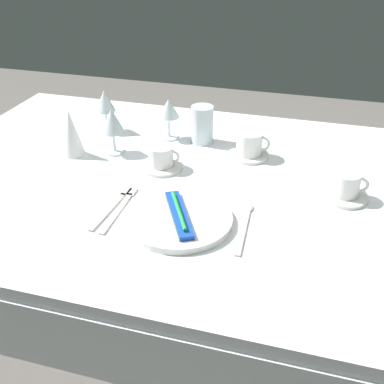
{
  "coord_description": "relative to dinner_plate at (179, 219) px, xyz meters",
  "views": [
    {
      "loc": [
        0.27,
        -1.15,
        1.42
      ],
      "look_at": [
        -0.03,
        -0.1,
        0.76
      ],
      "focal_mm": 44.12,
      "sensor_mm": 36.0,
      "label": 1
    }
  ],
  "objects": [
    {
      "name": "fork_outer",
      "position": [
        -0.17,
        0.02,
        -0.01
      ],
      "size": [
        0.02,
        0.23,
        0.0
      ],
      "color": "beige",
      "rests_on": "dining_table"
    },
    {
      "name": "drink_tumbler",
      "position": [
        -0.07,
        0.48,
        0.05
      ],
      "size": [
        0.08,
        0.08,
        0.13
      ],
      "color": "silver",
      "rests_on": "dining_table"
    },
    {
      "name": "dining_table",
      "position": [
        0.03,
        0.22,
        -0.09
      ],
      "size": [
        1.8,
        1.11,
        0.74
      ],
      "color": "white",
      "rests_on": "ground"
    },
    {
      "name": "saucer_right",
      "position": [
        0.4,
        0.24,
        -0.0
      ],
      "size": [
        0.13,
        0.13,
        0.01
      ],
      "primitive_type": "cylinder",
      "color": "white",
      "rests_on": "dining_table"
    },
    {
      "name": "dinner_plate",
      "position": [
        0.0,
        0.0,
        0.0
      ],
      "size": [
        0.27,
        0.27,
        0.02
      ],
      "primitive_type": "cylinder",
      "color": "white",
      "rests_on": "dining_table"
    },
    {
      "name": "fork_inner",
      "position": [
        -0.19,
        0.02,
        -0.01
      ],
      "size": [
        0.03,
        0.22,
        0.0
      ],
      "color": "beige",
      "rests_on": "dining_table"
    },
    {
      "name": "spoon_soup",
      "position": [
        0.16,
        0.04,
        -0.01
      ],
      "size": [
        0.03,
        0.23,
        0.01
      ],
      "color": "beige",
      "rests_on": "dining_table"
    },
    {
      "name": "ground_plane",
      "position": [
        0.03,
        0.22,
        -0.75
      ],
      "size": [
        6.0,
        6.0,
        0.0
      ],
      "primitive_type": "plane",
      "color": "slate"
    },
    {
      "name": "wine_glass_right",
      "position": [
        -0.42,
        0.48,
        0.1
      ],
      "size": [
        0.07,
        0.07,
        0.15
      ],
      "color": "silver",
      "rests_on": "dining_table"
    },
    {
      "name": "wine_glass_left",
      "position": [
        -0.18,
        0.48,
        0.09
      ],
      "size": [
        0.07,
        0.07,
        0.14
      ],
      "color": "silver",
      "rests_on": "dining_table"
    },
    {
      "name": "wine_glass_far",
      "position": [
        -0.32,
        0.33,
        0.09
      ],
      "size": [
        0.07,
        0.07,
        0.15
      ],
      "color": "silver",
      "rests_on": "dining_table"
    },
    {
      "name": "toothbrush_package",
      "position": [
        -0.0,
        0.0,
        0.02
      ],
      "size": [
        0.13,
        0.2,
        0.02
      ],
      "color": "blue",
      "rests_on": "dinner_plate"
    },
    {
      "name": "coffee_cup_left",
      "position": [
        0.11,
        0.42,
        0.04
      ],
      "size": [
        0.11,
        0.08,
        0.07
      ],
      "color": "white",
      "rests_on": "saucer_left"
    },
    {
      "name": "saucer_far",
      "position": [
        -0.14,
        0.27,
        -0.0
      ],
      "size": [
        0.13,
        0.13,
        0.01
      ],
      "primitive_type": "cylinder",
      "color": "white",
      "rests_on": "dining_table"
    },
    {
      "name": "saucer_left",
      "position": [
        0.1,
        0.42,
        -0.0
      ],
      "size": [
        0.13,
        0.13,
        0.01
      ],
      "primitive_type": "cylinder",
      "color": "white",
      "rests_on": "dining_table"
    },
    {
      "name": "coffee_cup_right",
      "position": [
        0.4,
        0.24,
        0.03
      ],
      "size": [
        0.1,
        0.07,
        0.06
      ],
      "color": "white",
      "rests_on": "saucer_right"
    },
    {
      "name": "coffee_cup_far",
      "position": [
        -0.14,
        0.27,
        0.03
      ],
      "size": [
        0.1,
        0.08,
        0.06
      ],
      "color": "white",
      "rests_on": "saucer_far"
    },
    {
      "name": "napkin_folded",
      "position": [
        -0.44,
        0.28,
        0.07
      ],
      "size": [
        0.07,
        0.07,
        0.15
      ],
      "primitive_type": "cone",
      "color": "white",
      "rests_on": "dining_table"
    }
  ]
}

